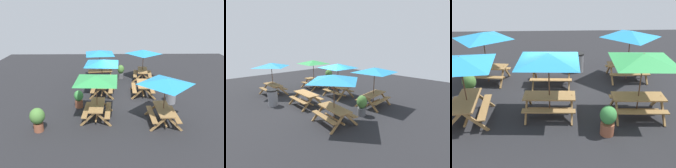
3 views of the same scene
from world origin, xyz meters
TOP-DOWN VIEW (x-y plane):
  - ground_plane at (0.00, 0.00)m, footprint 24.00×24.00m
  - picnic_table_0 at (3.34, 1.73)m, footprint 2.01×2.01m
  - picnic_table_1 at (-0.24, -1.31)m, footprint 2.82×2.82m
  - picnic_table_2 at (-3.11, 1.69)m, footprint 2.24×2.24m
  - picnic_table_3 at (-0.18, 1.27)m, footprint 1.87×1.62m
  - picnic_table_4 at (2.84, -1.49)m, footprint 2.82×2.82m
  - picnic_table_5 at (-3.01, -1.54)m, footprint 2.81×2.81m
  - trash_bin_gray at (1.13, 2.73)m, footprint 0.59×0.59m
  - potted_plant_0 at (-3.41, 0.05)m, footprint 0.53×0.53m
  - potted_plant_1 at (4.01, -4.13)m, footprint 0.67×0.67m
  - potted_plant_2 at (1.58, -2.58)m, footprint 0.52×0.52m

SIDE VIEW (x-z plane):
  - ground_plane at x=0.00m, z-range 0.00..0.00m
  - trash_bin_gray at x=1.13m, z-range 0.00..0.98m
  - potted_plant_2 at x=1.58m, z-range 0.04..1.04m
  - picnic_table_3 at x=-0.18m, z-range 0.16..0.97m
  - potted_plant_0 at x=-3.41m, z-range 0.04..1.10m
  - potted_plant_1 at x=4.01m, z-range 0.09..1.24m
  - picnic_table_0 at x=3.34m, z-range 0.82..3.16m
  - picnic_table_1 at x=-0.24m, z-range 0.82..3.16m
  - picnic_table_2 at x=-3.11m, z-range 0.82..3.16m
  - picnic_table_4 at x=2.84m, z-range 0.82..3.16m
  - picnic_table_5 at x=-3.01m, z-range 0.82..3.16m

